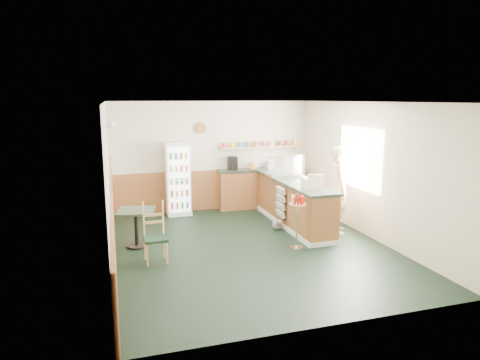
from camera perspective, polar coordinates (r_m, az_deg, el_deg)
name	(u,v)px	position (r m, az deg, el deg)	size (l,w,h in m)	color
ground	(250,247)	(8.19, 1.39, -8.89)	(6.00, 6.00, 0.00)	black
room_envelope	(228,162)	(8.43, -1.58, 2.38)	(5.04, 6.02, 2.72)	beige
service_counter	(293,205)	(9.48, 7.14, -3.31)	(0.68, 3.01, 1.01)	#A25E34
back_counter	(260,186)	(10.97, 2.74, -0.82)	(2.24, 0.42, 1.69)	#A25E34
drinks_fridge	(178,179)	(10.34, -8.28, 0.17)	(0.57, 0.51, 1.74)	white
display_case	(285,166)	(9.80, 6.02, 1.84)	(0.82, 0.43, 0.47)	silver
cash_register	(312,183)	(8.58, 9.58, -0.40)	(0.36, 0.38, 0.21)	beige
shopkeeper	(340,190)	(9.06, 13.13, -1.28)	(0.60, 0.44, 1.81)	tan
condiment_stand	(297,212)	(8.00, 7.65, -4.29)	(0.32, 0.32, 1.00)	silver
newspaper_rack	(281,203)	(9.20, 5.46, -3.04)	(0.09, 0.42, 0.67)	black
cafe_table	(136,221)	(8.26, -13.68, -5.33)	(0.78, 0.78, 0.72)	black
cafe_chair	(155,230)	(7.51, -11.31, -6.60)	(0.40, 0.40, 1.04)	black
dog_doorstop	(278,224)	(9.19, 5.03, -5.92)	(0.21, 0.28, 0.26)	gray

